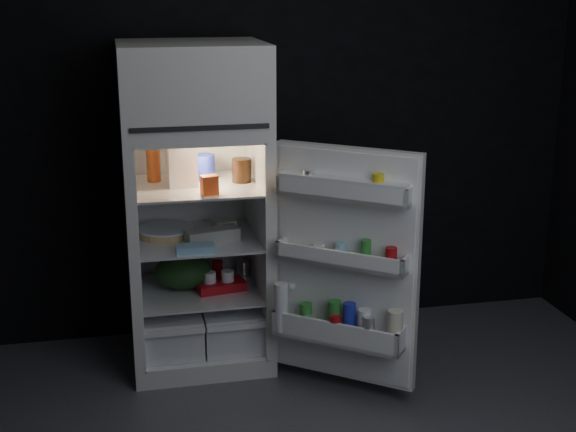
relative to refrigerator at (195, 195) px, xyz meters
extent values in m
cube|color=black|center=(0.38, 0.38, 0.39)|extent=(4.00, 0.00, 2.70)
cube|color=black|center=(0.38, -3.02, 0.39)|extent=(4.00, 0.00, 2.70)
cube|color=white|center=(0.00, -0.02, -0.91)|extent=(0.76, 0.70, 0.10)
cube|color=white|center=(-0.35, -0.02, -0.26)|extent=(0.05, 0.70, 1.20)
cube|color=white|center=(0.36, -0.02, -0.26)|extent=(0.05, 0.70, 1.20)
cube|color=white|center=(0.00, 0.30, -0.26)|extent=(0.66, 0.05, 1.20)
cube|color=white|center=(0.00, -0.02, 0.37)|extent=(0.76, 0.70, 0.06)
cube|color=white|center=(0.00, -0.02, 0.61)|extent=(0.76, 0.70, 0.42)
cube|color=black|center=(0.00, -0.38, 0.43)|extent=(0.68, 0.01, 0.02)
cube|color=white|center=(-0.33, -0.05, -0.26)|extent=(0.01, 0.65, 1.20)
cube|color=white|center=(0.33, -0.05, -0.26)|extent=(0.01, 0.65, 1.20)
cube|color=white|center=(0.00, -0.05, 0.34)|extent=(0.66, 0.65, 0.01)
cube|color=white|center=(0.00, -0.05, -0.85)|extent=(0.66, 0.65, 0.01)
cube|color=white|center=(0.00, -0.05, 0.06)|extent=(0.65, 0.63, 0.01)
cube|color=white|center=(0.00, -0.05, -0.24)|extent=(0.65, 0.63, 0.01)
cube|color=white|center=(0.00, -0.05, -0.54)|extent=(0.65, 0.63, 0.01)
cube|color=white|center=(-0.16, -0.03, -0.74)|extent=(0.32, 0.59, 0.22)
cube|color=white|center=(0.17, -0.03, -0.74)|extent=(0.32, 0.59, 0.22)
cube|color=white|center=(-0.16, -0.35, -0.65)|extent=(0.32, 0.02, 0.03)
cube|color=white|center=(0.17, -0.35, -0.65)|extent=(0.32, 0.02, 0.03)
cube|color=#FFE5B2|center=(0.00, -0.10, 0.32)|extent=(0.14, 0.14, 0.02)
cube|color=white|center=(0.69, -0.59, -0.26)|extent=(0.63, 0.51, 1.22)
cube|color=white|center=(0.68, -0.61, -0.26)|extent=(0.57, 0.45, 1.18)
cube|color=white|center=(0.65, -0.64, 0.11)|extent=(0.59, 0.49, 0.02)
cube|color=white|center=(0.63, -0.67, 0.15)|extent=(0.54, 0.44, 0.10)
cube|color=white|center=(0.91, -0.85, 0.15)|extent=(0.07, 0.08, 0.10)
cube|color=white|center=(0.39, -0.44, 0.15)|extent=(0.07, 0.08, 0.10)
cube|color=white|center=(0.65, -0.65, -0.22)|extent=(0.59, 0.50, 0.02)
cube|color=white|center=(0.62, -0.68, -0.19)|extent=(0.54, 0.44, 0.09)
cube|color=white|center=(0.90, -0.85, -0.19)|extent=(0.08, 0.09, 0.09)
cube|color=white|center=(0.39, -0.44, -0.19)|extent=(0.08, 0.09, 0.09)
cube|color=white|center=(0.63, -0.66, -0.63)|extent=(0.62, 0.53, 0.02)
cube|color=white|center=(0.60, -0.71, -0.57)|extent=(0.54, 0.44, 0.13)
cube|color=white|center=(0.89, -0.87, -0.57)|extent=(0.10, 0.12, 0.13)
cube|color=white|center=(0.38, -0.46, -0.57)|extent=(0.10, 0.12, 0.13)
cube|color=white|center=(0.65, -0.64, 0.21)|extent=(0.57, 0.48, 0.02)
cylinder|color=yellow|center=(0.79, -0.75, 0.19)|extent=(0.08, 0.08, 0.13)
cylinder|color=silver|center=(0.68, -0.67, 0.17)|extent=(0.08, 0.08, 0.08)
cylinder|color=silver|center=(0.51, -0.53, 0.18)|extent=(0.08, 0.08, 0.11)
cylinder|color=#AD0E15|center=(0.85, -0.81, -0.16)|extent=(0.08, 0.08, 0.11)
cylinder|color=#338C33|center=(0.75, -0.73, -0.15)|extent=(0.07, 0.07, 0.13)
cylinder|color=#89BCD4|center=(0.65, -0.65, -0.16)|extent=(0.08, 0.08, 0.10)
cylinder|color=silver|center=(0.55, -0.57, -0.17)|extent=(0.08, 0.08, 0.07)
cylinder|color=beige|center=(0.87, -0.85, -0.51)|extent=(0.11, 0.11, 0.21)
cylinder|color=white|center=(0.74, -0.75, -0.52)|extent=(0.10, 0.10, 0.18)
cylinder|color=#202CAF|center=(0.68, -0.70, -0.52)|extent=(0.09, 0.09, 0.20)
cylinder|color=#338C33|center=(0.62, -0.65, -0.52)|extent=(0.10, 0.10, 0.20)
cylinder|color=#338C33|center=(0.49, -0.55, -0.54)|extent=(0.09, 0.09, 0.16)
cylinder|color=silver|center=(0.75, -0.81, -0.53)|extent=(0.08, 0.08, 0.16)
cylinder|color=#AD0E15|center=(0.61, -0.69, -0.55)|extent=(0.08, 0.08, 0.14)
cylinder|color=silver|center=(0.50, -0.61, -0.56)|extent=(0.08, 0.08, 0.11)
cylinder|color=white|center=(0.37, -0.51, -0.49)|extent=(0.10, 0.10, 0.26)
cylinder|color=white|center=(0.43, -0.50, -0.37)|extent=(0.05, 0.05, 0.02)
cube|color=white|center=(-0.07, -0.04, 0.19)|extent=(0.16, 0.16, 0.24)
cylinder|color=#202CAF|center=(0.06, 0.06, 0.14)|extent=(0.15, 0.15, 0.14)
cylinder|color=black|center=(0.25, -0.03, 0.14)|extent=(0.14, 0.14, 0.13)
cylinder|color=#D05421|center=(-0.21, 0.08, 0.18)|extent=(0.10, 0.10, 0.22)
cube|color=#E54C1A|center=(0.05, -0.27, 0.12)|extent=(0.09, 0.08, 0.10)
cube|color=gray|center=(0.07, -0.13, -0.19)|extent=(0.30, 0.17, 0.07)
cylinder|color=tan|center=(-0.16, 0.02, -0.21)|extent=(0.40, 0.40, 0.04)
cube|color=#89BCD4|center=(-0.04, -0.29, -0.21)|extent=(0.20, 0.10, 0.04)
cube|color=beige|center=(0.17, 0.10, -0.20)|extent=(0.15, 0.13, 0.05)
ellipsoid|color=#193815|center=(-0.08, -0.01, -0.43)|extent=(0.38, 0.34, 0.20)
cube|color=#AD0E15|center=(0.12, -0.09, -0.50)|extent=(0.29, 0.19, 0.05)
cylinder|color=#AD0E15|center=(0.13, 0.14, -0.48)|extent=(0.08, 0.08, 0.09)
cylinder|color=silver|center=(0.28, 0.12, -0.48)|extent=(0.09, 0.09, 0.09)
camera|label=1|loc=(-0.41, -4.25, 1.11)|focal=50.00mm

